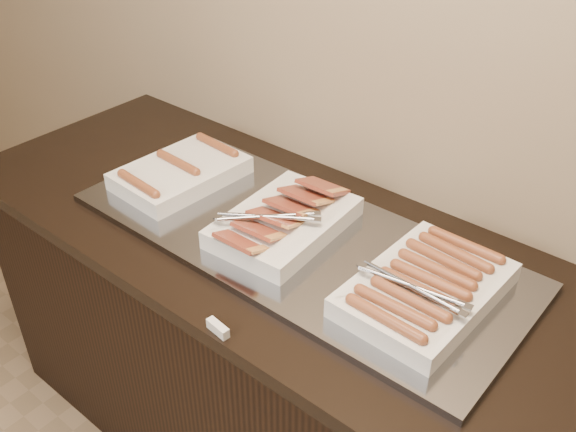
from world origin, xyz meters
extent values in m
cube|color=#9E896B|center=(0.00, 2.50, 1.40)|extent=(6.00, 0.05, 2.80)
cube|color=black|center=(0.00, 2.13, 0.43)|extent=(2.00, 0.70, 0.86)
cube|color=black|center=(0.00, 2.13, 0.88)|extent=(2.06, 0.76, 0.04)
cube|color=gray|center=(0.00, 2.13, 0.91)|extent=(1.20, 0.50, 0.02)
cube|color=silver|center=(-0.42, 2.13, 0.95)|extent=(0.26, 0.37, 0.05)
cylinder|color=#96582E|center=(-0.43, 1.98, 0.98)|extent=(0.16, 0.04, 0.03)
cylinder|color=#96582E|center=(-0.43, 2.13, 0.98)|extent=(0.16, 0.03, 0.03)
cylinder|color=#96582E|center=(-0.42, 2.28, 0.98)|extent=(0.16, 0.04, 0.03)
cube|color=silver|center=(-0.03, 2.13, 0.95)|extent=(0.27, 0.39, 0.05)
cube|color=#9E4333|center=(-0.03, 1.98, 0.97)|extent=(0.13, 0.09, 0.04)
cube|color=#9E4333|center=(-0.03, 2.04, 0.97)|extent=(0.13, 0.10, 0.04)
cube|color=#9E4333|center=(-0.03, 2.10, 0.98)|extent=(0.13, 0.10, 0.04)
cube|color=#9E4333|center=(-0.03, 2.16, 0.98)|extent=(0.13, 0.10, 0.04)
cube|color=#9E4333|center=(-0.04, 2.22, 0.98)|extent=(0.13, 0.09, 0.04)
cube|color=#9E4333|center=(-0.02, 2.28, 0.99)|extent=(0.13, 0.09, 0.04)
cube|color=silver|center=(0.38, 2.13, 0.95)|extent=(0.27, 0.40, 0.05)
cylinder|color=#96582E|center=(0.38, 1.96, 0.98)|extent=(0.18, 0.03, 0.03)
cylinder|color=#96582E|center=(0.37, 2.00, 0.98)|extent=(0.18, 0.03, 0.03)
cylinder|color=#96582E|center=(0.39, 2.05, 0.98)|extent=(0.18, 0.03, 0.03)
cylinder|color=#96582E|center=(0.38, 2.09, 0.98)|extent=(0.18, 0.03, 0.03)
cylinder|color=#96582E|center=(0.39, 2.13, 0.98)|extent=(0.18, 0.03, 0.03)
cylinder|color=#96582E|center=(0.38, 2.17, 0.98)|extent=(0.18, 0.03, 0.03)
cylinder|color=#96582E|center=(0.37, 2.21, 0.98)|extent=(0.18, 0.04, 0.03)
cylinder|color=#96582E|center=(0.38, 2.26, 0.98)|extent=(0.18, 0.04, 0.03)
cylinder|color=#96582E|center=(0.39, 2.30, 0.98)|extent=(0.18, 0.03, 0.03)
cube|color=silver|center=(0.09, 1.77, 0.91)|extent=(0.06, 0.02, 0.02)
camera|label=1|loc=(0.84, 1.10, 1.88)|focal=40.00mm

